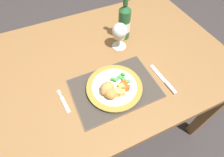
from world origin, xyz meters
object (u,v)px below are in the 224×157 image
(dining_table, at_px, (103,71))
(bottle, at_px, (124,22))
(fork, at_px, (64,103))
(wine_glass, at_px, (120,32))
(dinner_plate, at_px, (114,87))
(table_knife, at_px, (165,81))

(dining_table, height_order, bottle, bottle)
(fork, bearing_deg, bottle, 33.15)
(wine_glass, bearing_deg, dinner_plate, -120.47)
(table_knife, distance_m, bottle, 0.37)
(table_knife, bearing_deg, dinner_plate, 165.64)
(table_knife, bearing_deg, bottle, 95.07)
(dining_table, relative_size, fork, 10.15)
(wine_glass, bearing_deg, bottle, 46.99)
(dining_table, distance_m, wine_glass, 0.23)
(dining_table, height_order, dinner_plate, dinner_plate)
(dinner_plate, height_order, table_knife, dinner_plate)
(dinner_plate, distance_m, bottle, 0.37)
(fork, distance_m, bottle, 0.51)
(table_knife, bearing_deg, fork, 169.25)
(table_knife, relative_size, wine_glass, 1.30)
(bottle, bearing_deg, table_knife, -84.93)
(dinner_plate, relative_size, table_knife, 1.33)
(fork, height_order, wine_glass, wine_glass)
(dinner_plate, height_order, wine_glass, wine_glass)
(fork, xyz_separation_m, table_knife, (0.45, -0.09, 0.00))
(bottle, bearing_deg, fork, -146.85)
(dining_table, height_order, wine_glass, wine_glass)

